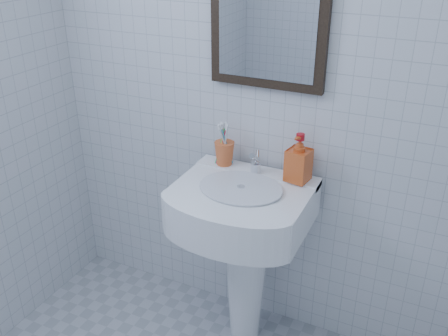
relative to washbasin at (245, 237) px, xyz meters
The scene contains 6 objects.
wall_back 0.69m from the washbasin, 85.60° to the left, with size 2.20×0.02×2.50m, color silver.
washbasin is the anchor object (origin of this frame).
faucet 0.34m from the washbasin, 90.00° to the left, with size 0.05×0.10×0.11m.
toothbrush_cup 0.39m from the washbasin, 142.41° to the left, with size 0.09×0.09×0.11m, color #D75D2B, non-canonical shape.
soap_dispenser 0.45m from the washbasin, 31.61° to the left, with size 0.10×0.10×0.21m, color #CC4113.
wall_mirror 0.98m from the washbasin, 90.00° to the left, with size 0.50×0.04×0.62m.
Camera 1 is at (0.71, -0.75, 1.88)m, focal length 40.00 mm.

